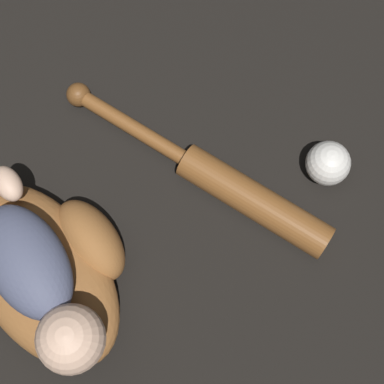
{
  "coord_description": "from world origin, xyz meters",
  "views": [
    {
      "loc": [
        0.29,
        0.17,
        1.1
      ],
      "look_at": [
        -0.02,
        0.28,
        0.08
      ],
      "focal_mm": 60.0,
      "sensor_mm": 36.0,
      "label": 1
    }
  ],
  "objects_px": {
    "baby_figure": "(38,281)",
    "baseball_bat": "(226,183)",
    "baseball": "(327,161)",
    "baseball_glove": "(49,267)"
  },
  "relations": [
    {
      "from": "baseball_glove",
      "to": "baby_figure",
      "type": "relative_size",
      "value": 1.11
    },
    {
      "from": "baby_figure",
      "to": "baseball_bat",
      "type": "distance_m",
      "value": 0.37
    },
    {
      "from": "baby_figure",
      "to": "baseball",
      "type": "relative_size",
      "value": 4.5
    },
    {
      "from": "baseball_bat",
      "to": "baseball",
      "type": "xyz_separation_m",
      "value": [
        0.02,
        0.18,
        0.01
      ]
    },
    {
      "from": "baby_figure",
      "to": "baseball",
      "type": "bearing_deg",
      "value": 97.17
    },
    {
      "from": "baby_figure",
      "to": "baseball_bat",
      "type": "height_order",
      "value": "baby_figure"
    },
    {
      "from": "baseball",
      "to": "baby_figure",
      "type": "bearing_deg",
      "value": -82.83
    },
    {
      "from": "baseball_bat",
      "to": "baseball",
      "type": "relative_size",
      "value": 5.65
    },
    {
      "from": "baby_figure",
      "to": "baseball_bat",
      "type": "relative_size",
      "value": 0.8
    },
    {
      "from": "baby_figure",
      "to": "baseball_bat",
      "type": "bearing_deg",
      "value": 104.61
    }
  ]
}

